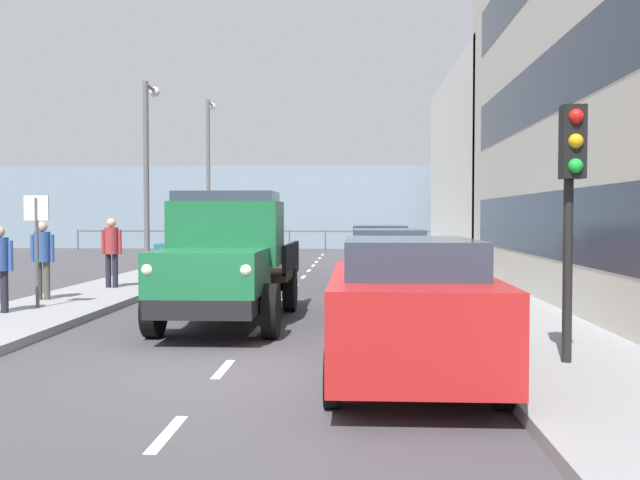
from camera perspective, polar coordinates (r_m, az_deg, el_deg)
ground_plane at (r=19.16m, az=-2.17°, el=-3.96°), size 80.00×80.00×0.00m
sidewalk_left at (r=19.28m, az=11.40°, el=-3.74°), size 2.45×39.95×0.15m
sidewalk_right at (r=20.07m, az=-15.19°, el=-3.54°), size 2.45×39.95×0.15m
road_centreline_markings at (r=18.36m, az=-2.40°, el=-4.21°), size 0.12×35.27×0.01m
building_far_block at (r=32.08m, az=16.93°, el=5.75°), size 7.27×13.99×8.26m
sea_horizon at (r=41.99m, az=0.67°, el=2.71°), size 80.00×0.80×5.00m
seawall_railing at (r=38.40m, az=0.44°, el=0.41°), size 28.08×0.08×1.20m
truck_vintage_green at (r=12.69m, az=-7.66°, el=-1.70°), size 2.17×5.64×2.43m
car_red_kerbside_near at (r=8.62m, az=7.24°, el=-5.33°), size 1.94×4.51×1.72m
car_silver_kerbside_1 at (r=14.41m, az=5.54°, el=-2.38°), size 1.78×4.11×1.72m
car_maroon_kerbside_2 at (r=19.83m, az=4.85°, el=-1.17°), size 1.87×4.49×1.72m
car_teal_oppositeside_0 at (r=19.20m, az=-9.27°, el=-1.30°), size 1.83×4.01×1.72m
car_navy_oppositeside_1 at (r=24.23m, az=-6.69°, el=-0.59°), size 1.91×4.47×1.72m
pedestrian_in_dark_coat at (r=16.39m, az=-21.83°, el=-1.05°), size 0.53×0.34×1.72m
pedestrian_couple_a at (r=18.57m, az=-16.75°, el=-0.52°), size 0.53×0.34×1.78m
traffic_light_near at (r=9.14m, az=19.94°, el=4.88°), size 0.28×0.41×3.20m
lamp_post_promenade at (r=21.10m, az=-13.94°, el=6.39°), size 0.32×1.14×5.75m
lamp_post_far at (r=29.90m, az=-9.10°, el=6.10°), size 0.32×1.14×6.72m
street_sign at (r=14.96m, az=-22.24°, el=0.67°), size 0.50×0.07×2.25m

